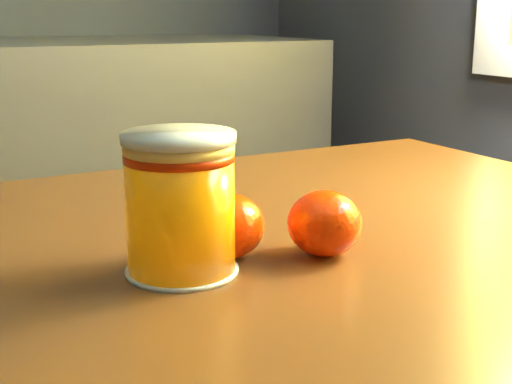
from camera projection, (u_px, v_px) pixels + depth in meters
name	position (u px, v px, depth m)	size (l,w,h in m)	color
table	(229.00, 345.00, 0.67)	(1.04, 0.74, 0.77)	brown
juice_glass	(180.00, 205.00, 0.57)	(0.09, 0.09, 0.11)	orange
orange_front	(325.00, 223.00, 0.61)	(0.06, 0.06, 0.06)	#F73504
orange_back	(228.00, 226.00, 0.61)	(0.06, 0.06, 0.06)	#F73504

